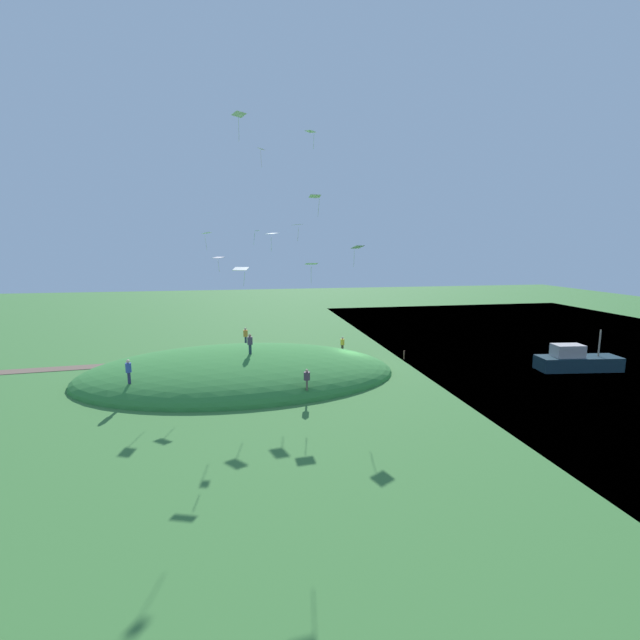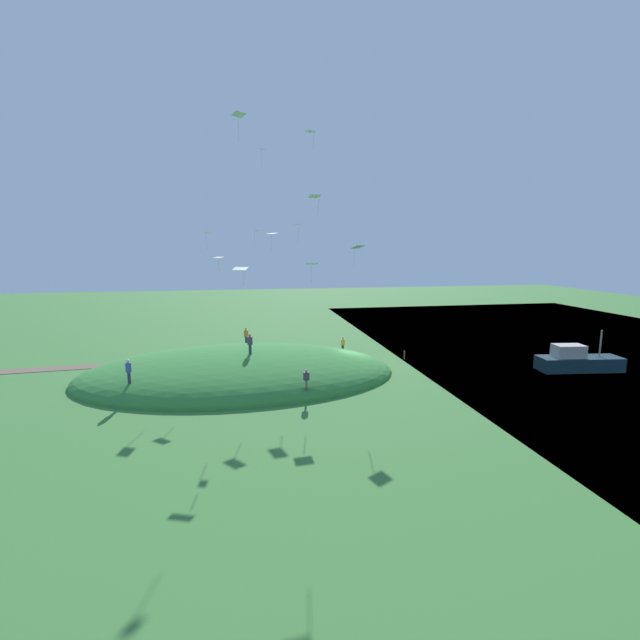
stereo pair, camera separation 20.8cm
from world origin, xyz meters
The scene contains 23 objects.
ground_plane centered at (0.00, 0.00, 0.00)m, with size 160.00×160.00×0.00m, color #3C7434.
lake_water centered at (-28.86, 0.00, -0.20)m, with size 46.71×80.00×0.40m, color #395E83.
grass_hill centered at (10.58, 0.94, 0.00)m, with size 27.51×17.14×4.52m, color #327933.
dirt_path centered at (25.84, -4.38, 0.02)m, with size 16.37×1.71×0.04m, color brown.
boat_on_lake centered at (-19.88, 4.74, 0.86)m, with size 7.64×3.00×3.73m.
person_watching_kites centered at (9.61, 2.25, 3.31)m, with size 0.60×0.60×1.73m.
person_on_hilltop centered at (0.03, -4.28, 1.44)m, with size 0.56×0.56×1.57m.
person_walking_path centered at (18.50, 5.96, 2.43)m, with size 0.58×0.58×1.82m.
person_with_child centered at (5.70, 8.33, 1.79)m, with size 0.51×0.51×1.58m.
person_near_shore centered at (9.85, -6.38, 2.28)m, with size 0.60×0.60×1.78m.
kite_0 centered at (4.70, -3.65, 13.25)m, with size 1.13×1.37×1.60m.
kite_1 centered at (4.68, 6.21, 14.79)m, with size 0.87×0.64×1.54m.
kite_2 centered at (10.06, 7.04, 19.94)m, with size 1.06×1.04×1.83m.
kite_3 centered at (8.75, 0.00, 12.47)m, with size 0.57×0.65×1.24m.
kite_4 centered at (8.03, -3.13, 19.82)m, with size 0.74×0.81×1.74m.
kite_5 centered at (10.22, 7.04, 9.61)m, with size 1.21×1.01×1.32m.
kite_6 centered at (4.41, 2.75, 9.73)m, with size 1.06×0.78×1.80m.
kite_7 centered at (7.30, -1.46, 12.33)m, with size 1.31×1.37×1.68m.
kite_8 centered at (12.11, -1.76, 10.21)m, with size 1.18×1.15×1.32m.
kite_9 centered at (4.95, 5.91, 19.38)m, with size 0.94×0.94×1.23m.
kite_10 centered at (13.20, -4.06, 12.42)m, with size 0.90×1.17×1.67m.
kite_11 centered at (0.60, 3.13, 11.12)m, with size 1.26×1.15×1.79m.
mooring_post centered at (-5.79, -1.91, 0.44)m, with size 0.14×0.14×0.88m, color brown.
Camera 2 is at (10.23, 39.30, 11.19)m, focal length 24.88 mm.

